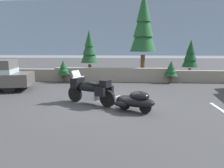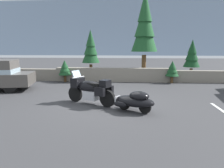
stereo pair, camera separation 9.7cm
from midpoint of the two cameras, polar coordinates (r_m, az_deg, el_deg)
name	(u,v)px [view 1 (the left image)]	position (r m, az deg, el deg)	size (l,w,h in m)	color
ground_plane	(105,103)	(9.10, -2.12, -4.95)	(80.00, 80.00, 0.00)	#38383A
stone_guard_wall	(110,75)	(14.81, -0.75, 2.32)	(24.00, 0.59, 0.92)	gray
distant_ridgeline	(126,35)	(104.81, 3.73, 12.59)	(240.00, 80.00, 16.00)	#7F93AD
touring_motorcycle	(90,89)	(8.83, -6.01, -1.32)	(2.11, 1.37, 1.33)	black
car_shaped_trailer	(135,100)	(7.82, 5.68, -4.30)	(2.12, 1.35, 0.76)	black
pine_tree_tall	(144,25)	(15.79, 8.07, 15.10)	(1.82, 1.82, 6.13)	brown
pine_tree_secondary	(89,48)	(16.34, -6.11, 9.33)	(1.30, 1.30, 3.58)	brown
pine_tree_far_right	(191,55)	(16.41, 19.71, 7.22)	(1.15, 1.15, 2.84)	brown
pine_sapling_near	(64,68)	(14.88, -12.73, 4.01)	(0.86, 0.86, 1.45)	brown
pine_sapling_farther	(171,69)	(14.53, 15.03, 3.76)	(0.86, 0.86, 1.44)	brown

